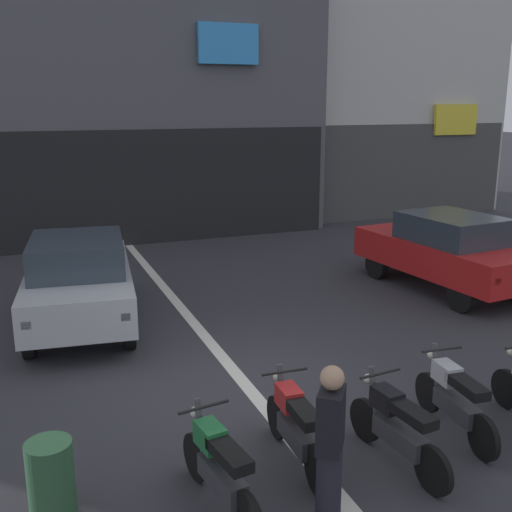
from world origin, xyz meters
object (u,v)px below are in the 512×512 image
at_px(motorcycle_red_row_left_mid, 295,425).
at_px(motorcycle_black_row_centre, 397,427).
at_px(motorcycle_silver_row_right_mid, 454,398).
at_px(person_by_motorcycles, 330,449).
at_px(car_red_parked_kerbside, 447,249).
at_px(car_silver_crossing_near, 79,279).
at_px(trash_bin, 51,483).
at_px(motorcycle_green_row_leftmost, 219,467).

bearing_deg(motorcycle_red_row_left_mid, motorcycle_black_row_centre, -23.30).
distance_m(motorcycle_silver_row_right_mid, person_by_motorcycles, 2.49).
relative_size(car_red_parked_kerbside, motorcycle_red_row_left_mid, 2.54).
bearing_deg(car_silver_crossing_near, motorcycle_red_row_left_mid, -71.77).
relative_size(motorcycle_red_row_left_mid, motorcycle_black_row_centre, 1.00).
xyz_separation_m(motorcycle_red_row_left_mid, trash_bin, (-2.57, -0.07, -0.03)).
bearing_deg(car_silver_crossing_near, motorcycle_black_row_centre, -64.23).
distance_m(motorcycle_green_row_leftmost, motorcycle_black_row_centre, 2.06).
height_order(motorcycle_green_row_leftmost, motorcycle_red_row_left_mid, same).
relative_size(person_by_motorcycles, trash_bin, 1.96).
bearing_deg(motorcycle_black_row_centre, car_silver_crossing_near, 115.77).
bearing_deg(car_red_parked_kerbside, person_by_motorcycles, -135.53).
bearing_deg(trash_bin, motorcycle_black_row_centre, -5.98).
height_order(motorcycle_black_row_centre, trash_bin, motorcycle_black_row_centre).
bearing_deg(person_by_motorcycles, motorcycle_red_row_left_mid, 80.63).
xyz_separation_m(motorcycle_green_row_leftmost, motorcycle_black_row_centre, (2.06, 0.01, 0.00)).
relative_size(motorcycle_red_row_left_mid, person_by_motorcycles, 1.00).
bearing_deg(car_red_parked_kerbside, trash_bin, -150.17).
xyz_separation_m(motorcycle_green_row_leftmost, motorcycle_red_row_left_mid, (1.03, 0.45, 0.00)).
distance_m(motorcycle_black_row_centre, motorcycle_silver_row_right_mid, 1.08).
bearing_deg(person_by_motorcycles, motorcycle_green_row_leftmost, 141.55).
bearing_deg(motorcycle_red_row_left_mid, trash_bin, -178.55).
bearing_deg(motorcycle_silver_row_right_mid, motorcycle_red_row_left_mid, 176.31).
bearing_deg(motorcycle_silver_row_right_mid, car_silver_crossing_near, 124.98).
bearing_deg(motorcycle_silver_row_right_mid, car_red_parked_kerbside, 52.60).
height_order(motorcycle_green_row_leftmost, trash_bin, motorcycle_green_row_leftmost).
xyz_separation_m(car_red_parked_kerbside, person_by_motorcycles, (-5.95, -5.84, -0.03)).
relative_size(car_red_parked_kerbside, motorcycle_green_row_leftmost, 2.55).
relative_size(motorcycle_silver_row_right_mid, person_by_motorcycles, 1.00).
relative_size(motorcycle_green_row_leftmost, motorcycle_black_row_centre, 1.00).
distance_m(car_silver_crossing_near, car_red_parked_kerbside, 7.54).
relative_size(car_silver_crossing_near, motorcycle_green_row_leftmost, 2.57).
xyz_separation_m(car_silver_crossing_near, motorcycle_silver_row_right_mid, (3.81, -5.44, -0.43)).
distance_m(car_red_parked_kerbside, motorcycle_red_row_left_mid, 7.46).
height_order(car_silver_crossing_near, person_by_motorcycles, person_by_motorcycles).
relative_size(motorcycle_green_row_leftmost, motorcycle_silver_row_right_mid, 1.00).
distance_m(motorcycle_green_row_leftmost, trash_bin, 1.59).
distance_m(car_silver_crossing_near, person_by_motorcycles, 6.62).
relative_size(motorcycle_green_row_leftmost, person_by_motorcycles, 1.00).
bearing_deg(motorcycle_green_row_leftmost, motorcycle_silver_row_right_mid, 5.91).
xyz_separation_m(motorcycle_green_row_leftmost, trash_bin, (-1.54, 0.39, -0.03)).
height_order(car_silver_crossing_near, car_red_parked_kerbside, same).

